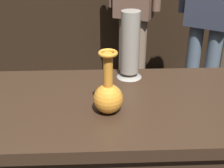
# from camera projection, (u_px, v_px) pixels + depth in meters

# --- Properties ---
(back_display_shelf) EXTENTS (2.60, 0.40, 0.99)m
(back_display_shelf) POSITION_uv_depth(u_px,v_px,m) (105.00, 25.00, 3.35)
(back_display_shelf) COLOR black
(back_display_shelf) RESTS_ON ground_plane
(vase_centerpiece) EXTENTS (0.12, 0.12, 0.25)m
(vase_centerpiece) POSITION_uv_depth(u_px,v_px,m) (108.00, 94.00, 1.14)
(vase_centerpiece) COLOR orange
(vase_centerpiece) RESTS_ON display_plinth
(vase_tall_behind) EXTENTS (0.12, 0.12, 0.32)m
(vase_tall_behind) POSITION_uv_depth(u_px,v_px,m) (130.00, 47.00, 1.39)
(vase_tall_behind) COLOR gray
(vase_tall_behind) RESTS_ON display_plinth
(visitor_near_right) EXTENTS (0.40, 0.33, 1.62)m
(visitor_near_right) POSITION_uv_depth(u_px,v_px,m) (211.00, 5.00, 2.17)
(visitor_near_right) COLOR slate
(visitor_near_right) RESTS_ON ground_plane
(visitor_center_back) EXTENTS (0.43, 0.30, 1.53)m
(visitor_center_back) POSITION_uv_depth(u_px,v_px,m) (134.00, 1.00, 2.58)
(visitor_center_back) COLOR #846B56
(visitor_center_back) RESTS_ON ground_plane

